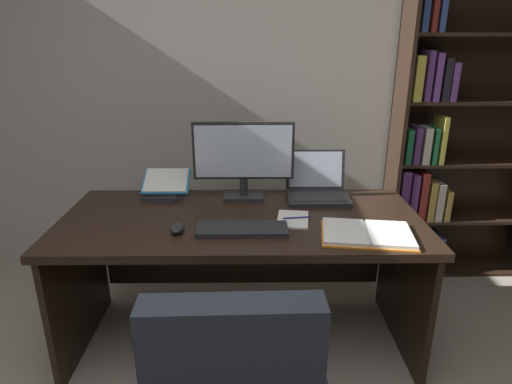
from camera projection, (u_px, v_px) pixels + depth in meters
name	position (u px, v px, depth m)	size (l,w,h in m)	color
wall_back	(234.00, 82.00, 2.88)	(4.87, 0.12, 2.63)	#B2ADA3
desk	(242.00, 245.00, 2.29)	(1.80, 0.81, 0.75)	black
bookshelf	(451.00, 146.00, 2.84)	(0.99, 0.27, 2.02)	black
monitor	(243.00, 159.00, 2.33)	(0.55, 0.16, 0.43)	#232326
laptop	(317.00, 188.00, 2.40)	(0.34, 0.29, 0.24)	#232326
keyboard	(242.00, 229.00, 1.97)	(0.42, 0.15, 0.02)	#232326
computer_mouse	(177.00, 228.00, 1.97)	(0.06, 0.10, 0.04)	#232326
reading_stand_with_book	(166.00, 184.00, 2.42)	(0.26, 0.25, 0.13)	#232326
open_binder	(367.00, 234.00, 1.93)	(0.44, 0.34, 0.02)	orange
notepad	(293.00, 219.00, 2.10)	(0.15, 0.21, 0.01)	white
pen	(297.00, 218.00, 2.10)	(0.01, 0.01, 0.14)	navy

